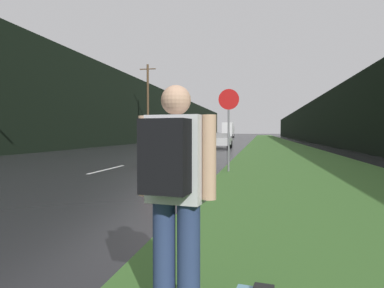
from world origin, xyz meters
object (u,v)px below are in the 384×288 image
hitchhiker_with_backpack (174,187)px  car_oncoming (214,136)px  car_passing_far (220,140)px  car_passing_near (179,148)px  stop_sign (229,121)px  delivery_truck (228,130)px

hitchhiker_with_backpack → car_oncoming: hitchhiker_with_backpack is taller
car_passing_far → car_oncoming: (-4.23, 27.55, 0.02)m
hitchhiker_with_backpack → car_passing_near: hitchhiker_with_backpack is taller
car_passing_near → car_passing_far: car_passing_near is taller
stop_sign → car_passing_far: stop_sign is taller
stop_sign → delivery_truck: bearing=95.3°
delivery_truck → stop_sign: bearing=-84.7°
delivery_truck → car_oncoming: bearing=-90.0°
stop_sign → car_passing_far: (-2.40, 17.78, -1.12)m
car_passing_far → delivery_truck: bearing=-85.5°
car_passing_near → car_oncoming: bearing=-84.3°
stop_sign → hitchhiker_with_backpack: (0.48, -9.54, -0.80)m
stop_sign → car_oncoming: stop_sign is taller
car_oncoming → delivery_truck: 26.43m
hitchhiker_with_backpack → stop_sign: bearing=100.5°
hitchhiker_with_backpack → car_passing_near: bearing=110.9°
stop_sign → car_oncoming: bearing=98.3°
car_oncoming → delivery_truck: bearing=90.0°
stop_sign → car_passing_near: bearing=132.3°
car_passing_far → car_oncoming: 27.87m
car_passing_near → car_passing_far: 15.14m
stop_sign → car_oncoming: size_ratio=0.72×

